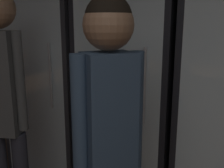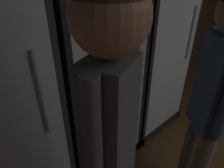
# 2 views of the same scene
# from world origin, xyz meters

# --- Properties ---
(cooler_far_left) EXTENTS (0.72, 0.60, 2.01)m
(cooler_far_left) POSITION_xyz_m (-1.97, 2.73, 0.98)
(cooler_far_left) COLOR #2B2B30
(cooler_far_left) RESTS_ON ground
(cooler_left) EXTENTS (0.72, 0.60, 2.01)m
(cooler_left) POSITION_xyz_m (-1.21, 2.74, 0.98)
(cooler_left) COLOR black
(cooler_left) RESTS_ON ground
(shopper_near) EXTENTS (0.27, 0.23, 1.71)m
(shopper_near) POSITION_xyz_m (-1.71, 1.91, 1.11)
(shopper_near) COLOR #2D2D38
(shopper_near) RESTS_ON ground
(shopper_far) EXTENTS (0.27, 0.27, 1.61)m
(shopper_far) POSITION_xyz_m (-0.96, 1.83, 0.98)
(shopper_far) COLOR #72604C
(shopper_far) RESTS_ON ground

